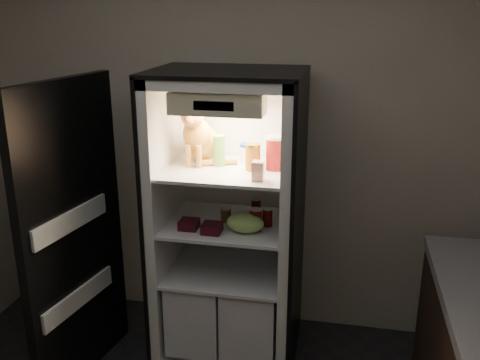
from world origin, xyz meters
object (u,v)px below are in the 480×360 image
object	(u,v)px
salsa_jar	(253,157)
grape_bag	(245,223)
parmesan_shaker	(219,151)
berry_box_right	(212,228)
condiment_jar	(226,215)
tabby_cat	(200,137)
pepper_jar	(276,153)
soda_can_a	(256,207)
refrigerator	(230,240)
soda_can_c	(256,220)
cream_carton	(258,171)
berry_box_left	(189,224)
soda_can_b	(268,217)
mayo_tub	(247,153)

from	to	relation	value
salsa_jar	grape_bag	xyz separation A→B (m)	(-0.02, -0.13, -0.37)
parmesan_shaker	berry_box_right	distance (m)	0.47
condiment_jar	grape_bag	bearing A→B (deg)	-41.65
tabby_cat	grape_bag	distance (m)	0.60
pepper_jar	soda_can_a	world-z (taller)	pepper_jar
refrigerator	soda_can_c	xyz separation A→B (m)	(0.20, -0.15, 0.22)
soda_can_c	berry_box_right	size ratio (longest dim) A/B	1.19
cream_carton	pepper_jar	bearing A→B (deg)	74.77
salsa_jar	pepper_jar	bearing A→B (deg)	17.76
soda_can_a	condiment_jar	size ratio (longest dim) A/B	1.24
condiment_jar	cream_carton	bearing A→B (deg)	-40.66
refrigerator	berry_box_left	bearing A→B (deg)	-133.69
cream_carton	soda_can_a	xyz separation A→B (m)	(-0.07, 0.34, -0.35)
tabby_cat	soda_can_b	size ratio (longest dim) A/B	3.80
parmesan_shaker	berry_box_left	distance (m)	0.48
cream_carton	soda_can_a	world-z (taller)	cream_carton
parmesan_shaker	condiment_jar	distance (m)	0.41
refrigerator	salsa_jar	xyz separation A→B (m)	(0.16, -0.06, 0.58)
cream_carton	berry_box_right	size ratio (longest dim) A/B	0.97
refrigerator	pepper_jar	bearing A→B (deg)	-4.17
mayo_tub	pepper_jar	distance (m)	0.22
soda_can_a	soda_can_c	bearing A→B (deg)	-80.65
refrigerator	grape_bag	bearing A→B (deg)	-53.69
salsa_jar	soda_can_c	xyz separation A→B (m)	(0.04, -0.09, -0.36)
pepper_jar	mayo_tub	bearing A→B (deg)	152.36
mayo_tub	soda_can_b	bearing A→B (deg)	-43.91
salsa_jar	grape_bag	bearing A→B (deg)	-99.01
mayo_tub	salsa_jar	distance (m)	0.16
grape_bag	berry_box_left	world-z (taller)	grape_bag
berry_box_left	mayo_tub	bearing A→B (deg)	44.62
parmesan_shaker	soda_can_c	size ratio (longest dim) A/B	1.40
salsa_jar	berry_box_left	size ratio (longest dim) A/B	1.44
cream_carton	soda_can_c	xyz separation A→B (m)	(-0.03, 0.11, -0.34)
condiment_jar	grape_bag	xyz separation A→B (m)	(0.15, -0.13, 0.01)
refrigerator	mayo_tub	bearing A→B (deg)	40.66
tabby_cat	refrigerator	bearing A→B (deg)	-5.86
soda_can_c	grape_bag	size ratio (longest dim) A/B	0.60
mayo_tub	grape_bag	distance (m)	0.45
tabby_cat	condiment_jar	bearing A→B (deg)	-22.56
mayo_tub	berry_box_left	size ratio (longest dim) A/B	1.10
pepper_jar	condiment_jar	distance (m)	0.51
refrigerator	condiment_jar	bearing A→B (deg)	-99.24
soda_can_b	berry_box_right	bearing A→B (deg)	-151.18
soda_can_c	soda_can_a	bearing A→B (deg)	99.35
cream_carton	soda_can_b	world-z (taller)	cream_carton
soda_can_b	berry_box_left	xyz separation A→B (m)	(-0.46, -0.14, -0.03)
grape_bag	berry_box_right	bearing A→B (deg)	-164.54
berry_box_left	grape_bag	bearing A→B (deg)	3.70
cream_carton	berry_box_right	bearing A→B (deg)	176.67
parmesan_shaker	soda_can_b	size ratio (longest dim) A/B	1.70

